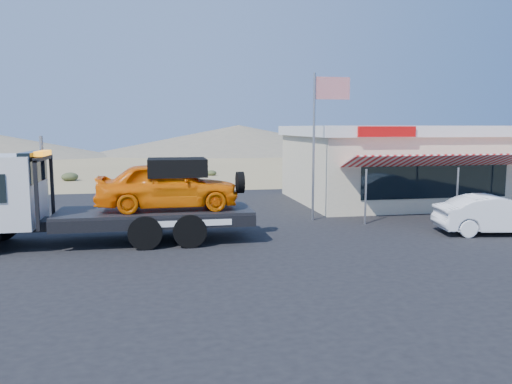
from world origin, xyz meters
TOP-DOWN VIEW (x-y plane):
  - ground at (0.00, 0.00)m, footprint 120.00×120.00m
  - asphalt_lot at (2.00, 3.00)m, footprint 32.00×24.00m
  - tow_truck at (-3.37, 1.88)m, footprint 9.23×2.74m
  - white_sedan at (10.41, 0.68)m, footprint 4.42×2.19m
  - jerky_store at (10.50, 8.97)m, footprint 10.40×9.97m
  - flagpole at (4.93, 4.50)m, footprint 1.55×0.10m
  - distant_hills at (-9.77, 55.14)m, footprint 126.00×48.00m

SIDE VIEW (x-z plane):
  - ground at x=0.00m, z-range 0.00..0.00m
  - asphalt_lot at x=2.00m, z-range 0.00..0.02m
  - white_sedan at x=10.41m, z-range 0.02..1.41m
  - tow_truck at x=-3.37m, z-range 0.12..3.20m
  - distant_hills at x=-9.77m, z-range -0.21..3.99m
  - jerky_store at x=10.50m, z-range 0.04..3.94m
  - flagpole at x=4.93m, z-range 0.76..6.76m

